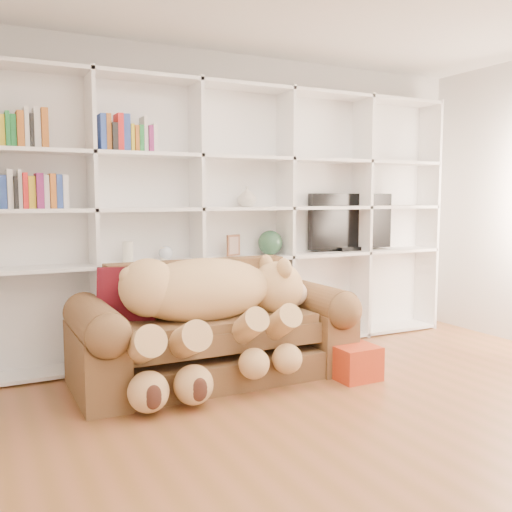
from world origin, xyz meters
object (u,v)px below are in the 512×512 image
teddy_bear (209,303)px  tv (351,223)px  sofa (213,335)px  gift_box (355,362)px

teddy_bear → tv: bearing=22.4°
sofa → tv: 2.07m
teddy_bear → tv: size_ratio=1.67×
sofa → tv: size_ratio=2.19×
gift_box → sofa: bearing=150.5°
sofa → teddy_bear: (-0.10, -0.18, 0.29)m
sofa → tv: bearing=20.4°
gift_box → tv: tv is taller
teddy_bear → sofa: bearing=58.2°
sofa → tv: (1.78, 0.66, 0.81)m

